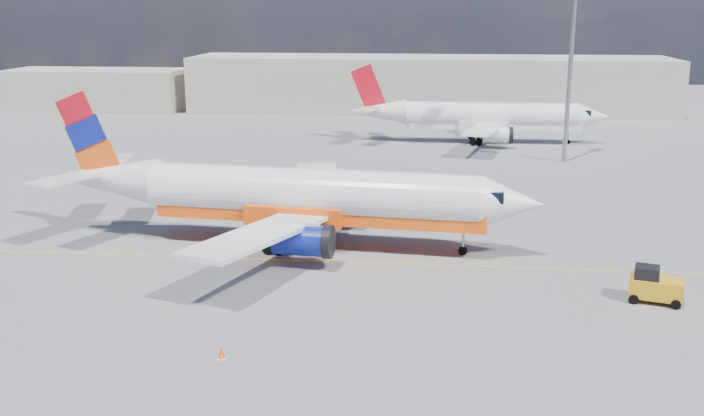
# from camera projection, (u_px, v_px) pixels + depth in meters

# --- Properties ---
(ground) EXTENTS (240.00, 240.00, 0.00)m
(ground) POSITION_uv_depth(u_px,v_px,m) (332.00, 278.00, 45.56)
(ground) COLOR slate
(ground) RESTS_ON ground
(taxi_line) EXTENTS (70.00, 0.15, 0.01)m
(taxi_line) POSITION_uv_depth(u_px,v_px,m) (338.00, 262.00, 48.44)
(taxi_line) COLOR yellow
(taxi_line) RESTS_ON ground
(terminal_main) EXTENTS (70.00, 14.00, 8.00)m
(terminal_main) POSITION_uv_depth(u_px,v_px,m) (429.00, 84.00, 116.28)
(terminal_main) COLOR beige
(terminal_main) RESTS_ON ground
(terminal_annex) EXTENTS (26.00, 10.00, 6.00)m
(terminal_annex) POSITION_uv_depth(u_px,v_px,m) (97.00, 89.00, 118.54)
(terminal_annex) COLOR beige
(terminal_annex) RESTS_ON ground
(main_jet) EXTENTS (32.70, 25.76, 9.92)m
(main_jet) POSITION_uv_depth(u_px,v_px,m) (297.00, 196.00, 51.08)
(main_jet) COLOR white
(main_jet) RESTS_ON ground
(second_jet) EXTENTS (29.38, 23.26, 8.91)m
(second_jet) POSITION_uv_depth(u_px,v_px,m) (483.00, 117.00, 89.66)
(second_jet) COLOR white
(second_jet) RESTS_ON ground
(gse_tug) EXTENTS (3.00, 2.32, 1.92)m
(gse_tug) POSITION_uv_depth(u_px,v_px,m) (654.00, 286.00, 41.73)
(gse_tug) COLOR black
(gse_tug) RESTS_ON ground
(traffic_cone) EXTENTS (0.39, 0.39, 0.55)m
(traffic_cone) POSITION_uv_depth(u_px,v_px,m) (222.00, 353.00, 35.14)
(traffic_cone) COLOR white
(traffic_cone) RESTS_ON ground
(floodlight_mast) EXTENTS (1.57, 1.57, 21.54)m
(floodlight_mast) POSITION_uv_depth(u_px,v_px,m) (573.00, 31.00, 76.15)
(floodlight_mast) COLOR #93939B
(floodlight_mast) RESTS_ON ground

